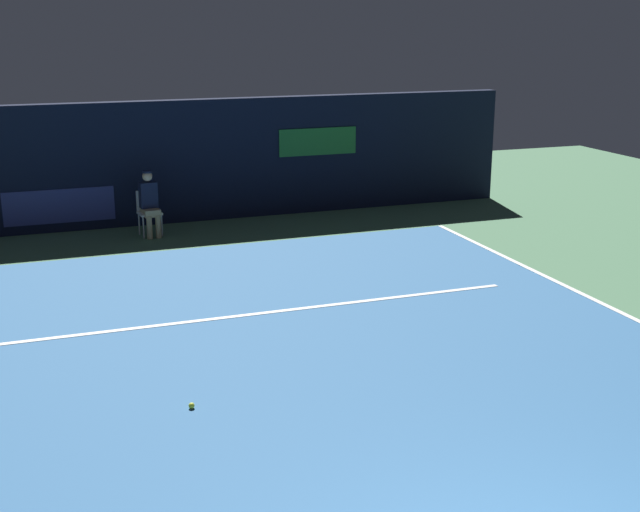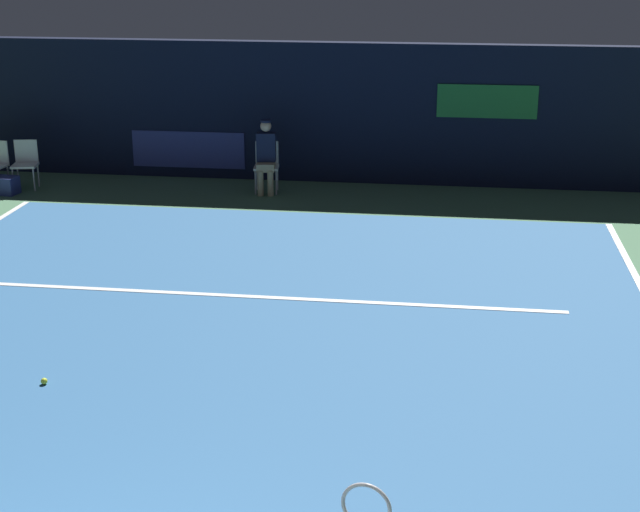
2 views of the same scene
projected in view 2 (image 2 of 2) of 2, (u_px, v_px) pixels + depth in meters
The scene contains 7 objects.
ground_plane at pixel (220, 369), 10.27m from camera, with size 29.93×29.93×0.00m, color #4C7A56.
court_surface at pixel (220, 369), 10.27m from camera, with size 10.00×12.31×0.01m, color #336699.
line_service at pixel (259, 297), 12.28m from camera, with size 7.80×0.10×0.01m, color white.
back_wall at pixel (324, 113), 17.83m from camera, with size 14.94×0.33×2.60m.
line_judge_on_chair at pixel (266, 155), 17.15m from camera, with size 0.48×0.56×1.32m.
courtside_chair_far at pixel (25, 161), 17.52m from camera, with size 0.51×0.49×0.88m.
tennis_ball at pixel (44, 381), 9.89m from camera, with size 0.07×0.07×0.07m, color #CCE033.
Camera 2 is at (2.35, -3.95, 4.43)m, focal length 53.50 mm.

